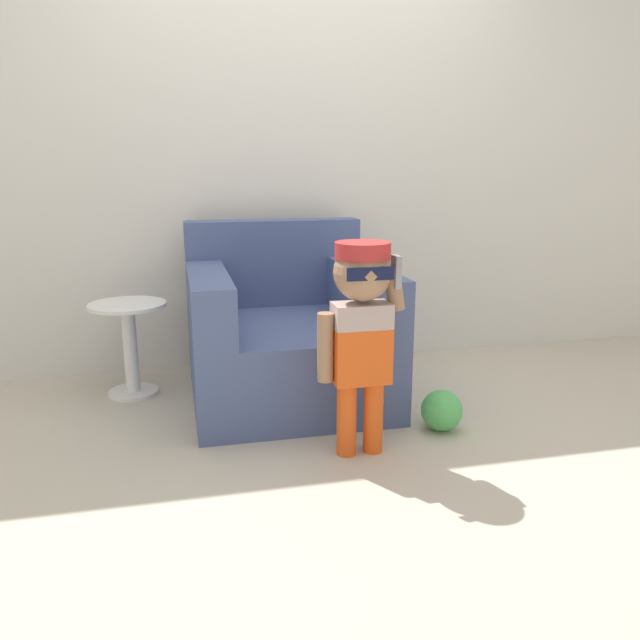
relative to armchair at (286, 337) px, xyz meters
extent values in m
plane|color=#BCB29E|center=(0.14, -0.25, -0.32)|extent=(10.00, 10.00, 0.00)
cube|color=silver|center=(0.14, 0.61, 0.98)|extent=(10.00, 0.05, 2.60)
cube|color=#475684|center=(0.00, -0.04, -0.11)|extent=(0.97, 1.02, 0.41)
cube|color=#475684|center=(0.00, 0.38, 0.33)|extent=(0.97, 0.17, 0.48)
cube|color=#475684|center=(-0.39, -0.13, 0.23)|extent=(0.19, 0.86, 0.27)
cube|color=#475684|center=(0.39, -0.13, 0.23)|extent=(0.19, 0.86, 0.27)
cylinder|color=#E05119|center=(0.12, -0.75, -0.16)|extent=(0.08, 0.08, 0.32)
cylinder|color=#E05119|center=(0.24, -0.75, -0.16)|extent=(0.08, 0.08, 0.32)
cube|color=#E05119|center=(0.18, -0.75, 0.11)|extent=(0.23, 0.13, 0.23)
cube|color=#B29993|center=(0.18, -0.75, 0.28)|extent=(0.23, 0.13, 0.10)
sphere|color=#997051|center=(0.18, -0.75, 0.46)|extent=(0.23, 0.23, 0.23)
cylinder|color=#B22828|center=(0.18, -0.75, 0.54)|extent=(0.22, 0.22, 0.06)
cube|color=#B22828|center=(0.18, -0.65, 0.52)|extent=(0.13, 0.11, 0.01)
cube|color=#0F1433|center=(0.18, -0.86, 0.47)|extent=(0.19, 0.01, 0.05)
cylinder|color=#997051|center=(0.03, -0.75, 0.16)|extent=(0.07, 0.07, 0.28)
cylinder|color=#997051|center=(0.32, -0.75, 0.38)|extent=(0.09, 0.07, 0.17)
cube|color=gray|center=(0.31, -0.77, 0.46)|extent=(0.02, 0.07, 0.13)
cylinder|color=white|center=(-0.80, 0.20, -0.31)|extent=(0.26, 0.26, 0.02)
cylinder|color=white|center=(-0.80, 0.20, -0.08)|extent=(0.07, 0.07, 0.48)
cylinder|color=white|center=(-0.80, 0.20, 0.17)|extent=(0.40, 0.40, 0.02)
sphere|color=#4CB256|center=(0.61, -0.61, -0.22)|extent=(0.19, 0.19, 0.19)
camera|label=1|loc=(-0.54, -3.09, 0.87)|focal=35.00mm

